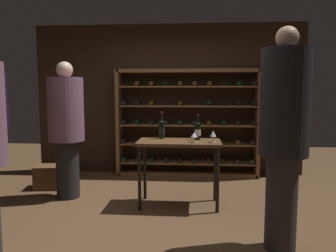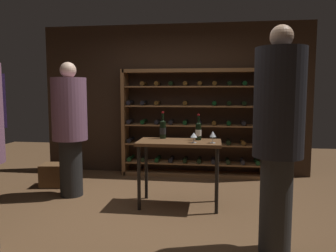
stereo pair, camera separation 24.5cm
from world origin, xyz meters
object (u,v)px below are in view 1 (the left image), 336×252
Objects in this scene: wine_crate at (52,177)px; wine_glass_stemmed_left at (194,135)px; tasting_table at (179,149)px; wine_rack at (188,124)px; wine_bottle_red_label at (162,129)px; person_bystander_red_print at (66,124)px; wine_bottle_amber_reserve at (198,131)px; wine_glass_stemmed_center at (213,134)px; person_bystander_dark_jacket at (284,129)px.

wine_glass_stemmed_left reaches higher than wine_crate.
tasting_table is 2.17m from wine_crate.
wine_rack is 2.38m from wine_crate.
wine_bottle_red_label reaches higher than wine_glass_stemmed_left.
tasting_table is at bearing -17.73° from wine_crate.
wine_glass_stemmed_left is at bearing -31.54° from tasting_table.
wine_bottle_red_label is (-0.32, -1.35, 0.06)m from wine_rack.
person_bystander_red_print reaches higher than tasting_table.
wine_crate is 2.42m from wine_bottle_amber_reserve.
wine_glass_stemmed_left is 0.86× the size of wine_glass_stemmed_center.
wine_bottle_amber_reserve is at bearing 79.26° from wine_glass_stemmed_left.
person_bystander_red_print is at bearing -150.35° from person_bystander_dark_jacket.
tasting_table is 0.52× the size of person_bystander_dark_jacket.
wine_bottle_amber_reserve is 2.29× the size of wine_glass_stemmed_center.
person_bystander_dark_jacket is at bearing -30.36° from wine_crate.
wine_crate is at bearing -157.36° from person_bystander_red_print.
wine_crate is at bearing -156.24° from wine_rack.
person_bystander_red_print is 14.77× the size of wine_glass_stemmed_left.
wine_glass_stemmed_center is (0.19, -0.23, -0.02)m from wine_bottle_amber_reserve.
tasting_table is at bearing -152.87° from wine_bottle_amber_reserve.
person_bystander_dark_jacket reaches higher than person_bystander_red_print.
person_bystander_dark_jacket is 2.90m from person_bystander_red_print.
wine_bottle_amber_reserve is at bearing 65.11° from person_bystander_red_print.
tasting_table is at bearing 165.83° from wine_glass_stemmed_center.
wine_bottle_red_label reaches higher than wine_glass_stemmed_center.
person_bystander_red_print is at bearing 177.29° from wine_bottle_amber_reserve.
wine_glass_stemmed_center is at bearing -17.12° from wine_crate.
wine_bottle_amber_reserve is (-0.77, 1.24, -0.17)m from person_bystander_dark_jacket.
wine_rack is 1.31× the size of person_bystander_red_print.
wine_glass_stemmed_center is at bearing -14.17° from tasting_table.
wine_crate is (-0.43, 0.43, -0.86)m from person_bystander_red_print.
wine_bottle_amber_reserve is at bearing 27.13° from tasting_table.
tasting_table is 0.35m from wine_bottle_amber_reserve.
wine_crate is 2.65m from wine_glass_stemmed_center.
wine_glass_stemmed_center is (-0.58, 1.01, -0.19)m from person_bystander_dark_jacket.
wine_crate is at bearing 162.27° from tasting_table.
person_bystander_dark_jacket is at bearing -58.23° from wine_bottle_amber_reserve.
person_bystander_red_print is at bearing 169.53° from wine_glass_stemmed_left.
wine_glass_stemmed_left is at bearing -173.95° from person_bystander_dark_jacket.
wine_glass_stemmed_center is (0.35, -1.66, 0.04)m from wine_rack.
person_bystander_red_print is at bearing 171.03° from wine_glass_stemmed_center.
wine_rack is 1.56m from tasting_table.
wine_bottle_amber_reserve is at bearing -83.59° from wine_rack.
wine_glass_stemmed_center is at bearing 2.60° from wine_glass_stemmed_left.
person_bystander_dark_jacket is 1.09× the size of person_bystander_red_print.
person_bystander_dark_jacket is 5.66× the size of wine_bottle_red_label.
person_bystander_red_print is (-1.57, 0.21, 0.29)m from tasting_table.
wine_bottle_amber_reserve is (0.24, 0.12, 0.23)m from tasting_table.
wine_bottle_red_label reaches higher than wine_crate.
person_bystander_dark_jacket is 1.47m from wine_bottle_amber_reserve.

